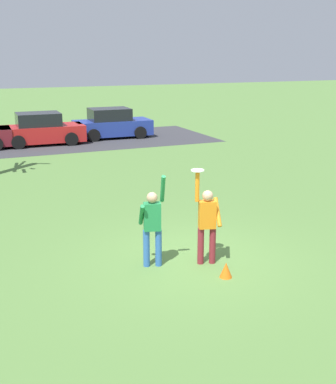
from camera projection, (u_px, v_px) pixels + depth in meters
ground_plane at (192, 260)px, 11.19m from camera, size 120.00×120.00×0.00m
person_catcher at (207, 221)px, 10.74m from camera, size 0.58×0.48×2.08m
person_defender at (152, 223)px, 10.61m from camera, size 0.62×0.54×2.04m
frisbee_disc at (198, 170)px, 10.42m from camera, size 0.28×0.28×0.02m
parked_car_red at (41, 130)px, 25.14m from camera, size 4.14×2.12×1.59m
parked_car_blue at (112, 124)px, 27.17m from camera, size 4.14×2.12×1.59m
parking_strip at (47, 143)px, 25.68m from camera, size 17.29×6.40×0.01m
field_cone_orange at (226, 270)px, 10.27m from camera, size 0.26×0.26×0.32m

